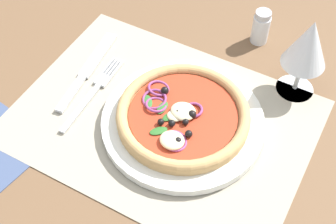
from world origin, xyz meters
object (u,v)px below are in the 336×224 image
object	(u,v)px
knife	(88,70)
wine_glass	(308,45)
pepper_shaker	(261,27)
pizza	(182,115)
plate	(183,122)
fork	(95,89)

from	to	relation	value
knife	wine_glass	distance (cm)	37.29
knife	wine_glass	size ratio (longest dim) A/B	1.35
knife	pepper_shaker	size ratio (longest dim) A/B	2.99
pizza	knife	bearing A→B (deg)	172.53
knife	wine_glass	xyz separation A→B (cm)	(33.31, 13.68, 9.70)
wine_glass	pepper_shaker	distance (cm)	14.87
plate	pizza	bearing A→B (deg)	-124.27
pizza	fork	xyz separation A→B (cm)	(-16.36, -0.56, -2.32)
pizza	fork	size ratio (longest dim) A/B	1.17
fork	knife	bearing A→B (deg)	47.43
wine_glass	fork	bearing A→B (deg)	-150.24
plate	wine_glass	xyz separation A→B (cm)	(13.12, 16.23, 9.23)
plate	pepper_shaker	size ratio (longest dim) A/B	3.87
fork	pepper_shaker	world-z (taller)	pepper_shaker
fork	wine_glass	xyz separation A→B (cm)	(29.54, 16.89, 9.73)
fork	knife	distance (cm)	4.95
fork	knife	size ratio (longest dim) A/B	0.90
plate	fork	world-z (taller)	plate
plate	knife	bearing A→B (deg)	172.81
pizza	knife	world-z (taller)	pizza
wine_glass	pepper_shaker	size ratio (longest dim) A/B	2.22
plate	pepper_shaker	xyz separation A→B (cm)	(3.12, 24.65, 2.14)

